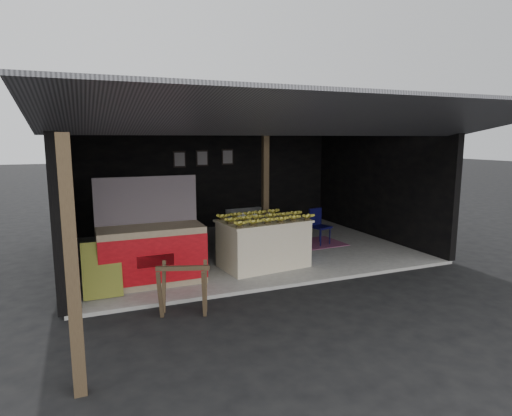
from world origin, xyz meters
name	(u,v)px	position (x,y,z in m)	size (l,w,h in m)	color
ground	(294,287)	(0.00, 0.00, 0.00)	(80.00, 80.00, 0.00)	black
concrete_slab	(242,250)	(0.00, 2.50, 0.03)	(7.00, 5.00, 0.06)	gray
shophouse	(236,154)	(0.00, 2.82, 2.10)	(7.40, 7.29, 3.02)	black
banana_table	(263,243)	(-0.08, 1.09, 0.51)	(1.71, 1.17, 0.89)	beige
banana_pile	(264,215)	(-0.08, 1.09, 1.04)	(1.49, 0.89, 0.18)	gold
white_crate	(248,231)	(0.04, 2.19, 0.51)	(0.85, 0.61, 0.90)	white
neighbor_stall	(151,252)	(-2.17, 0.96, 0.58)	(1.70, 0.77, 1.75)	#998466
green_signboard	(102,270)	(-2.96, 0.56, 0.49)	(0.57, 0.04, 0.86)	black
sawhorse	(183,284)	(-1.95, -0.44, 0.45)	(0.80, 0.80, 0.71)	#4B3B25
water_barrel	(298,243)	(0.85, 1.49, 0.33)	(0.37, 0.37, 0.54)	#0D3594
plastic_chair	(318,223)	(1.76, 2.23, 0.54)	(0.48, 0.48, 0.81)	#090932
magenta_rug	(310,244)	(1.58, 2.26, 0.07)	(1.50, 1.00, 0.01)	#70184A
picture_frames	(203,158)	(-0.17, 4.89, 1.93)	(1.62, 0.04, 0.46)	black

